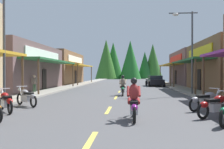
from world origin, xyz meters
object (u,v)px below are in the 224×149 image
Objects in this scene: motorcycle_parked_left_3 at (6,101)px; rider_cruising_lead at (134,102)px; streetlamp_right at (188,41)px; motorcycle_parked_right_3 at (216,105)px; rider_cruising_trailing at (123,87)px; motorcycle_parked_right_4 at (206,100)px; pedestrian_waiting at (34,83)px; motorcycle_parked_left_4 at (27,97)px; streetlamp_left at (10,25)px; parked_car_curbside at (155,81)px.

rider_cruising_lead reaches higher than motorcycle_parked_left_3.
streetlamp_right reaches higher than rider_cruising_lead.
motorcycle_parked_right_3 is 10.26m from rider_cruising_trailing.
motorcycle_parked_right_4 is 1.22× the size of pedestrian_waiting.
motorcycle_parked_left_3 is 0.80× the size of rider_cruising_lead.
motorcycle_parked_left_4 is 6.56m from rider_cruising_lead.
streetlamp_left is 9.38m from rider_cruising_trailing.
parked_car_curbside is at bearing -60.64° from motorcycle_parked_left_3.
motorcycle_parked_left_4 is at bearing 142.04° from rider_cruising_trailing.
motorcycle_parked_left_4 is at bearing 128.13° from motorcycle_parked_right_3.
parked_car_curbside is (8.72, 22.92, 0.20)m from motorcycle_parked_left_3.
streetlamp_left reaches higher than motorcycle_parked_right_3.
motorcycle_parked_left_3 is at bearing 155.98° from motorcycle_parked_right_4.
pedestrian_waiting is at bearing 34.52° from rider_cruising_lead.
streetlamp_left is at bearing 19.28° from motorcycle_parked_left_4.
streetlamp_left is 8.76m from pedestrian_waiting.
parked_car_curbside is (-1.27, 13.57, -3.54)m from streetlamp_right.
streetlamp_right is 10.84m from motorcycle_parked_right_3.
streetlamp_left reaches higher than rider_cruising_trailing.
rider_cruising_trailing reaches higher than motorcycle_parked_right_4.
streetlamp_left reaches higher than pedestrian_waiting.
streetlamp_left is 22.95m from parked_car_curbside.
rider_cruising_trailing is (4.92, 8.72, 0.17)m from motorcycle_parked_left_3.
motorcycle_parked_right_3 is 16.01m from pedestrian_waiting.
pedestrian_waiting is (-8.35, 11.81, 0.24)m from rider_cruising_lead.
motorcycle_parked_right_4 is at bearing -154.44° from rider_cruising_trailing.
motorcycle_parked_left_3 is at bearing 148.41° from rider_cruising_trailing.
pedestrian_waiting reaches higher than motorcycle_parked_left_3.
rider_cruising_lead is at bearing -24.48° from pedestrian_waiting.
motorcycle_parked_right_4 is at bearing -123.39° from motorcycle_parked_left_3.
streetlamp_right is at bearing -103.10° from motorcycle_parked_left_4.
streetlamp_right is 14.18m from motorcycle_parked_left_3.
streetlamp_left is 12.98m from streetlamp_right.
pedestrian_waiting is at bearing 75.88° from rider_cruising_trailing.
rider_cruising_lead is (-3.19, -0.71, 0.17)m from motorcycle_parked_right_3.
streetlamp_right reaches higher than motorcycle_parked_right_3.
motorcycle_parked_right_3 is (-1.16, -10.11, -3.74)m from streetlamp_right.
rider_cruising_trailing is at bearing -69.24° from motorcycle_parked_left_3.
motorcycle_parked_right_4 is (-1.02, -8.34, -3.74)m from streetlamp_right.
motorcycle_parked_left_3 is at bearing -136.90° from streetlamp_right.
streetlamp_left is 10.80m from motorcycle_parked_right_4.
motorcycle_parked_right_3 is 23.69m from parked_car_curbside.
motorcycle_parked_left_4 is (1.11, -0.43, -3.84)m from streetlamp_left.
streetlamp_right reaches higher than pedestrian_waiting.
parked_car_curbside reaches higher than motorcycle_parked_right_4.
streetlamp_right is 3.05× the size of rider_cruising_lead.
motorcycle_parked_right_4 is 0.43× the size of parked_car_curbside.
motorcycle_parked_right_3 is 8.86m from motorcycle_parked_left_3.
pedestrian_waiting reaches higher than parked_car_curbside.
pedestrian_waiting is (-12.70, 0.99, -3.34)m from streetlamp_right.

